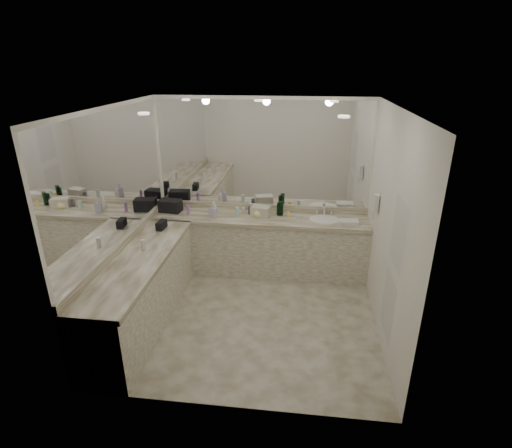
# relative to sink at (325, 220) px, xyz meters

# --- Properties ---
(floor) EXTENTS (3.20, 3.20, 0.00)m
(floor) POSITION_rel_sink_xyz_m (-0.95, -1.20, -0.90)
(floor) COLOR beige
(floor) RESTS_ON ground
(ceiling) EXTENTS (3.20, 3.20, 0.00)m
(ceiling) POSITION_rel_sink_xyz_m (-0.95, -1.20, 1.71)
(ceiling) COLOR white
(ceiling) RESTS_ON floor
(wall_back) EXTENTS (3.20, 0.02, 2.60)m
(wall_back) POSITION_rel_sink_xyz_m (-0.95, 0.30, 0.41)
(wall_back) COLOR silver
(wall_back) RESTS_ON floor
(wall_left) EXTENTS (0.02, 3.00, 2.60)m
(wall_left) POSITION_rel_sink_xyz_m (-2.55, -1.20, 0.41)
(wall_left) COLOR silver
(wall_left) RESTS_ON floor
(wall_right) EXTENTS (0.02, 3.00, 2.60)m
(wall_right) POSITION_rel_sink_xyz_m (0.65, -1.20, 0.41)
(wall_right) COLOR silver
(wall_right) RESTS_ON floor
(vanity_back_base) EXTENTS (3.20, 0.60, 0.84)m
(vanity_back_base) POSITION_rel_sink_xyz_m (-0.95, 0.00, -0.48)
(vanity_back_base) COLOR silver
(vanity_back_base) RESTS_ON floor
(vanity_back_top) EXTENTS (3.20, 0.64, 0.06)m
(vanity_back_top) POSITION_rel_sink_xyz_m (-0.95, -0.01, -0.03)
(vanity_back_top) COLOR beige
(vanity_back_top) RESTS_ON vanity_back_base
(vanity_left_base) EXTENTS (0.60, 2.40, 0.84)m
(vanity_left_base) POSITION_rel_sink_xyz_m (-2.25, -1.50, -0.48)
(vanity_left_base) COLOR silver
(vanity_left_base) RESTS_ON floor
(vanity_left_top) EXTENTS (0.64, 2.42, 0.06)m
(vanity_left_top) POSITION_rel_sink_xyz_m (-2.24, -1.50, -0.03)
(vanity_left_top) COLOR beige
(vanity_left_top) RESTS_ON vanity_left_base
(backsplash_back) EXTENTS (3.20, 0.04, 0.10)m
(backsplash_back) POSITION_rel_sink_xyz_m (-0.95, 0.28, 0.05)
(backsplash_back) COLOR beige
(backsplash_back) RESTS_ON vanity_back_top
(backsplash_left) EXTENTS (0.04, 3.00, 0.10)m
(backsplash_left) POSITION_rel_sink_xyz_m (-2.53, -1.20, 0.05)
(backsplash_left) COLOR beige
(backsplash_left) RESTS_ON vanity_left_top
(mirror_back) EXTENTS (3.12, 0.01, 1.55)m
(mirror_back) POSITION_rel_sink_xyz_m (-0.95, 0.29, 0.88)
(mirror_back) COLOR white
(mirror_back) RESTS_ON wall_back
(mirror_left) EXTENTS (0.01, 2.92, 1.55)m
(mirror_left) POSITION_rel_sink_xyz_m (-2.54, -1.20, 0.88)
(mirror_left) COLOR white
(mirror_left) RESTS_ON wall_left
(sink) EXTENTS (0.44, 0.44, 0.03)m
(sink) POSITION_rel_sink_xyz_m (0.00, 0.00, 0.00)
(sink) COLOR white
(sink) RESTS_ON vanity_back_top
(faucet) EXTENTS (0.24, 0.16, 0.14)m
(faucet) POSITION_rel_sink_xyz_m (0.00, 0.21, 0.07)
(faucet) COLOR silver
(faucet) RESTS_ON vanity_back_top
(wall_phone) EXTENTS (0.06, 0.10, 0.24)m
(wall_phone) POSITION_rel_sink_xyz_m (0.61, -0.50, 0.46)
(wall_phone) COLOR white
(wall_phone) RESTS_ON wall_right
(door) EXTENTS (0.02, 0.82, 2.10)m
(door) POSITION_rel_sink_xyz_m (0.64, -1.70, 0.16)
(door) COLOR white
(door) RESTS_ON wall_right
(black_toiletry_bag) EXTENTS (0.34, 0.24, 0.18)m
(black_toiletry_bag) POSITION_rel_sink_xyz_m (-2.34, 0.05, 0.10)
(black_toiletry_bag) COLOR black
(black_toiletry_bag) RESTS_ON vanity_back_top
(black_bag_spill) EXTENTS (0.11, 0.21, 0.11)m
(black_bag_spill) POSITION_rel_sink_xyz_m (-2.25, -0.62, 0.06)
(black_bag_spill) COLOR black
(black_bag_spill) RESTS_ON vanity_left_top
(cream_cosmetic_case) EXTENTS (0.31, 0.23, 0.16)m
(cream_cosmetic_case) POSITION_rel_sink_xyz_m (-0.95, 0.03, 0.08)
(cream_cosmetic_case) COLOR beige
(cream_cosmetic_case) RESTS_ON vanity_back_top
(hand_towel) EXTENTS (0.26, 0.18, 0.04)m
(hand_towel) POSITION_rel_sink_xyz_m (0.35, -0.09, 0.03)
(hand_towel) COLOR white
(hand_towel) RESTS_ON vanity_back_top
(lotion_left) EXTENTS (0.05, 0.05, 0.13)m
(lotion_left) POSITION_rel_sink_xyz_m (-2.25, -1.28, 0.07)
(lotion_left) COLOR white
(lotion_left) RESTS_ON vanity_left_top
(soap_bottle_a) EXTENTS (0.08, 0.08, 0.19)m
(soap_bottle_a) POSITION_rel_sink_xyz_m (-1.66, 0.06, 0.10)
(soap_bottle_a) COLOR white
(soap_bottle_a) RESTS_ON vanity_back_top
(soap_bottle_b) EXTENTS (0.13, 0.13, 0.22)m
(soap_bottle_b) POSITION_rel_sink_xyz_m (-1.64, -0.09, 0.12)
(soap_bottle_b) COLOR #B0ACCA
(soap_bottle_b) RESTS_ON vanity_back_top
(soap_bottle_c) EXTENTS (0.13, 0.13, 0.15)m
(soap_bottle_c) POSITION_rel_sink_xyz_m (-0.99, -0.03, 0.08)
(soap_bottle_c) COLOR #FFF596
(soap_bottle_c) RESTS_ON vanity_back_top
(green_bottle_0) EXTENTS (0.07, 0.07, 0.19)m
(green_bottle_0) POSITION_rel_sink_xyz_m (-0.68, 0.11, 0.10)
(green_bottle_0) COLOR #114F23
(green_bottle_0) RESTS_ON vanity_back_top
(green_bottle_1) EXTENTS (0.07, 0.07, 0.18)m
(green_bottle_1) POSITION_rel_sink_xyz_m (-0.68, 0.14, 0.10)
(green_bottle_1) COLOR #114F23
(green_bottle_1) RESTS_ON vanity_back_top
(green_bottle_2) EXTENTS (0.06, 0.06, 0.22)m
(green_bottle_2) POSITION_rel_sink_xyz_m (-0.65, 0.11, 0.11)
(green_bottle_2) COLOR #114F23
(green_bottle_2) RESTS_ON vanity_back_top
(amenity_bottle_0) EXTENTS (0.05, 0.05, 0.15)m
(amenity_bottle_0) POSITION_rel_sink_xyz_m (-2.05, -0.02, 0.08)
(amenity_bottle_0) COLOR #9966B2
(amenity_bottle_0) RESTS_ON vanity_back_top
(amenity_bottle_1) EXTENTS (0.06, 0.06, 0.07)m
(amenity_bottle_1) POSITION_rel_sink_xyz_m (-0.39, -0.06, 0.04)
(amenity_bottle_1) COLOR silver
(amenity_bottle_1) RESTS_ON vanity_back_top
(amenity_bottle_2) EXTENTS (0.05, 0.05, 0.08)m
(amenity_bottle_2) POSITION_rel_sink_xyz_m (-0.53, 0.05, 0.04)
(amenity_bottle_2) COLOR #F2D84C
(amenity_bottle_2) RESTS_ON vanity_back_top
(amenity_bottle_3) EXTENTS (0.06, 0.06, 0.14)m
(amenity_bottle_3) POSITION_rel_sink_xyz_m (-1.29, -0.00, 0.07)
(amenity_bottle_3) COLOR silver
(amenity_bottle_3) RESTS_ON vanity_back_top
(amenity_bottle_4) EXTENTS (0.06, 0.06, 0.12)m
(amenity_bottle_4) POSITION_rel_sink_xyz_m (-1.11, 0.10, 0.06)
(amenity_bottle_4) COLOR #3F3F4C
(amenity_bottle_4) RESTS_ON vanity_back_top
(amenity_bottle_5) EXTENTS (0.04, 0.04, 0.08)m
(amenity_bottle_5) POSITION_rel_sink_xyz_m (-1.22, 0.14, 0.05)
(amenity_bottle_5) COLOR white
(amenity_bottle_5) RESTS_ON vanity_back_top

